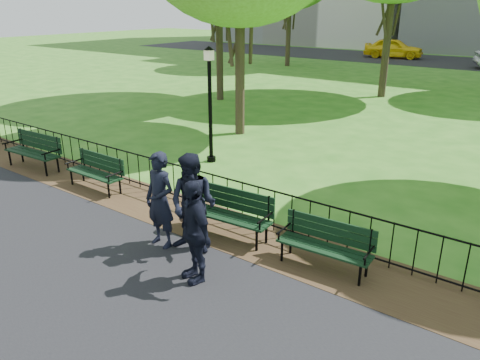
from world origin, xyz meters
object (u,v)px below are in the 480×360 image
Objects in this scene: lamppost at (210,101)px; person_left at (160,200)px; person_right at (194,231)px; park_bench_main at (215,204)px; person_mid at (193,204)px; park_bench_left_b at (35,147)px; park_bench_left_a at (97,168)px; park_bench_right_a at (327,240)px; taxi at (394,48)px.

lamppost reaches higher than person_left.
lamppost is at bearing 150.75° from person_right.
person_left is 1.04× the size of person_right.
park_bench_main is at bearing 65.54° from person_left.
person_left is 1.40m from person_right.
person_mid reaches higher than person_left.
park_bench_left_a is at bearing -2.46° from park_bench_left_b.
park_bench_left_a is 0.52× the size of lamppost.
park_bench_right_a is 2.45m from person_mid.
park_bench_right_a is (8.93, 0.08, -0.08)m from park_bench_left_b.
person_mid reaches higher than taxi.
park_bench_left_b is 0.59× the size of lamppost.
taxi is (-8.66, 34.62, -0.13)m from person_mid.
person_right is at bearing -52.39° from lamppost.
person_right is (1.30, -0.51, -0.04)m from person_left.
park_bench_right_a is 0.95× the size of person_right.
park_bench_main is 6.55m from park_bench_left_b.
person_left is (2.52, -4.46, -0.85)m from lamppost.
person_right reaches higher than park_bench_left_a.
person_mid is at bearing -10.87° from park_bench_left_b.
person_mid is (0.65, 0.20, 0.02)m from person_left.
taxi is at bearing 97.90° from park_bench_left_a.
park_bench_left_a is at bearing 173.81° from park_bench_main.
lamppost is at bearing 40.30° from park_bench_left_b.
person_left is at bearing -177.33° from taxi.
park_bench_left_a is at bearing 176.80° from park_bench_right_a.
taxi reaches higher than park_bench_right_a.
park_bench_right_a is 2.31m from person_right.
person_right is at bearing -15.57° from park_bench_left_b.
park_bench_left_b is at bearing -168.91° from person_right.
person_left is at bearing -18.11° from park_bench_left_a.
park_bench_right_a is 0.36× the size of taxi.
park_bench_left_a is 0.96× the size of person_right.
park_bench_left_a is at bearing 177.53° from taxi.
person_left is at bearing -178.17° from person_right.
park_bench_left_a is 0.36× the size of taxi.
person_mid reaches higher than person_right.
lamppost is 5.19m from person_left.
lamppost reaches higher than park_bench_left_b.
taxi reaches higher than park_bench_left_b.
park_bench_main is at bearing -176.17° from taxi.
park_bench_left_a is at bearing 152.66° from person_mid.
park_bench_main is 0.41× the size of taxi.
lamppost reaches higher than person_right.
park_bench_left_b is 1.14× the size of park_bench_right_a.
lamppost is 1.78× the size of person_left.
person_left is 0.39× the size of taxi.
person_mid reaches higher than park_bench_left_a.
park_bench_main is 1.05× the size of person_left.
park_bench_main is 2.39m from park_bench_right_a.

